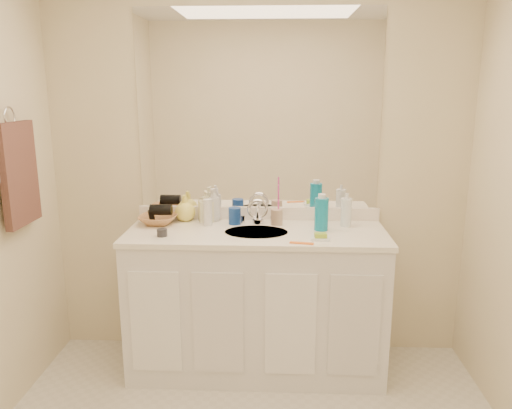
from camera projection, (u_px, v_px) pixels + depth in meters
name	position (u px, v px, depth m)	size (l,w,h in m)	color
wall_back	(258.00, 169.00, 3.11)	(2.60, 0.02, 2.40)	beige
vanity_cabinet	(256.00, 303.00, 3.02)	(1.50, 0.55, 0.85)	white
countertop	(256.00, 233.00, 2.92)	(1.52, 0.57, 0.03)	white
backsplash	(258.00, 213.00, 3.16)	(1.52, 0.03, 0.08)	white
sink_basin	(256.00, 234.00, 2.90)	(0.37, 0.37, 0.02)	#B9B0A2
faucet	(258.00, 215.00, 3.06)	(0.02, 0.02, 0.11)	silver
mirror	(258.00, 111.00, 3.03)	(1.48, 0.01, 1.20)	white
blue_mug	(235.00, 216.00, 3.05)	(0.07, 0.07, 0.10)	navy
tan_cup	(277.00, 217.00, 3.04)	(0.07, 0.07, 0.10)	tan
toothbrush	(278.00, 201.00, 3.01)	(0.01, 0.01, 0.20)	#EF3FAA
mouthwash_bottle	(321.00, 214.00, 2.92)	(0.08, 0.08, 0.19)	#0E83AD
clear_pump_bottle	(346.00, 212.00, 3.00)	(0.06, 0.06, 0.17)	white
soap_dish	(320.00, 238.00, 2.75)	(0.10, 0.08, 0.01)	white
green_soap	(321.00, 235.00, 2.75)	(0.07, 0.05, 0.02)	#9EC530
orange_comb	(302.00, 243.00, 2.68)	(0.13, 0.03, 0.01)	orange
dark_jar	(162.00, 233.00, 2.81)	(0.06, 0.06, 0.04)	#29292E
extra_white_bottle	(208.00, 212.00, 3.01)	(0.05, 0.05, 0.16)	white
soap_bottle_white	(214.00, 205.00, 3.12)	(0.08, 0.08, 0.21)	silver
soap_bottle_cream	(206.00, 206.00, 3.11)	(0.09, 0.09, 0.19)	beige
soap_bottle_yellow	(185.00, 208.00, 3.13)	(0.13, 0.13, 0.16)	#F8E960
wicker_basket	(158.00, 219.00, 3.06)	(0.23, 0.23, 0.06)	#AA7244
hair_dryer	(161.00, 210.00, 3.04)	(0.07, 0.07, 0.13)	black
towel_ring	(9.00, 117.00, 2.58)	(0.11, 0.11, 0.01)	silver
hand_towel	(19.00, 174.00, 2.65)	(0.04, 0.32, 0.55)	#38221E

